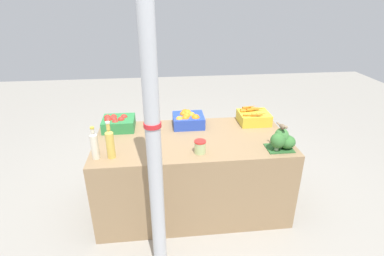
{
  "coord_description": "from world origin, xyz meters",
  "views": [
    {
      "loc": [
        -0.27,
        -2.44,
        1.99
      ],
      "look_at": [
        0.0,
        0.0,
        0.86
      ],
      "focal_mm": 28.0,
      "sensor_mm": 36.0,
      "label": 1
    }
  ],
  "objects_px": {
    "carrot_crate": "(254,117)",
    "orange_crate": "(188,119)",
    "support_pole": "(153,140)",
    "sparrow_bird": "(283,127)",
    "apple_crate": "(118,123)",
    "pickle_jar": "(200,147)",
    "juice_bottle_cloudy": "(95,145)",
    "juice_bottle_golden": "(110,143)",
    "broccoli_pile": "(282,140)"
  },
  "relations": [
    {
      "from": "carrot_crate",
      "to": "orange_crate",
      "type": "bearing_deg",
      "value": -179.68
    },
    {
      "from": "support_pole",
      "to": "sparrow_bird",
      "type": "height_order",
      "value": "support_pole"
    },
    {
      "from": "apple_crate",
      "to": "carrot_crate",
      "type": "xyz_separation_m",
      "value": [
        1.36,
        0.0,
        -0.0
      ]
    },
    {
      "from": "carrot_crate",
      "to": "pickle_jar",
      "type": "relative_size",
      "value": 2.72
    },
    {
      "from": "juice_bottle_cloudy",
      "to": "pickle_jar",
      "type": "distance_m",
      "value": 0.85
    },
    {
      "from": "orange_crate",
      "to": "pickle_jar",
      "type": "xyz_separation_m",
      "value": [
        0.04,
        -0.56,
        -0.01
      ]
    },
    {
      "from": "apple_crate",
      "to": "sparrow_bird",
      "type": "relative_size",
      "value": 2.27
    },
    {
      "from": "orange_crate",
      "to": "juice_bottle_cloudy",
      "type": "relative_size",
      "value": 1.09
    },
    {
      "from": "juice_bottle_golden",
      "to": "pickle_jar",
      "type": "distance_m",
      "value": 0.73
    },
    {
      "from": "orange_crate",
      "to": "pickle_jar",
      "type": "relative_size",
      "value": 2.72
    },
    {
      "from": "support_pole",
      "to": "juice_bottle_cloudy",
      "type": "bearing_deg",
      "value": 138.52
    },
    {
      "from": "support_pole",
      "to": "carrot_crate",
      "type": "xyz_separation_m",
      "value": [
        0.99,
        0.98,
        -0.29
      ]
    },
    {
      "from": "orange_crate",
      "to": "apple_crate",
      "type": "bearing_deg",
      "value": 179.95
    },
    {
      "from": "apple_crate",
      "to": "orange_crate",
      "type": "distance_m",
      "value": 0.68
    },
    {
      "from": "carrot_crate",
      "to": "juice_bottle_golden",
      "type": "height_order",
      "value": "juice_bottle_golden"
    },
    {
      "from": "apple_crate",
      "to": "juice_bottle_golden",
      "type": "relative_size",
      "value": 0.96
    },
    {
      "from": "orange_crate",
      "to": "sparrow_bird",
      "type": "relative_size",
      "value": 2.27
    },
    {
      "from": "orange_crate",
      "to": "juice_bottle_golden",
      "type": "xyz_separation_m",
      "value": [
        -0.68,
        -0.55,
        0.06
      ]
    },
    {
      "from": "apple_crate",
      "to": "carrot_crate",
      "type": "height_order",
      "value": "carrot_crate"
    },
    {
      "from": "broccoli_pile",
      "to": "juice_bottle_cloudy",
      "type": "xyz_separation_m",
      "value": [
        -1.54,
        0.02,
        0.03
      ]
    },
    {
      "from": "juice_bottle_cloudy",
      "to": "support_pole",
      "type": "bearing_deg",
      "value": -41.48
    },
    {
      "from": "sparrow_bird",
      "to": "juice_bottle_cloudy",
      "type": "bearing_deg",
      "value": -107.71
    },
    {
      "from": "support_pole",
      "to": "juice_bottle_golden",
      "type": "height_order",
      "value": "support_pole"
    },
    {
      "from": "juice_bottle_golden",
      "to": "sparrow_bird",
      "type": "xyz_separation_m",
      "value": [
        1.41,
        -0.02,
        0.08
      ]
    },
    {
      "from": "support_pole",
      "to": "apple_crate",
      "type": "distance_m",
      "value": 1.08
    },
    {
      "from": "broccoli_pile",
      "to": "juice_bottle_cloudy",
      "type": "relative_size",
      "value": 0.86
    },
    {
      "from": "carrot_crate",
      "to": "support_pole",
      "type": "bearing_deg",
      "value": -135.43
    },
    {
      "from": "orange_crate",
      "to": "carrot_crate",
      "type": "xyz_separation_m",
      "value": [
        0.67,
        0.0,
        -0.01
      ]
    },
    {
      "from": "juice_bottle_cloudy",
      "to": "pickle_jar",
      "type": "height_order",
      "value": "juice_bottle_cloudy"
    },
    {
      "from": "apple_crate",
      "to": "sparrow_bird",
      "type": "distance_m",
      "value": 1.53
    },
    {
      "from": "carrot_crate",
      "to": "sparrow_bird",
      "type": "height_order",
      "value": "sparrow_bird"
    },
    {
      "from": "orange_crate",
      "to": "sparrow_bird",
      "type": "height_order",
      "value": "sparrow_bird"
    },
    {
      "from": "juice_bottle_cloudy",
      "to": "juice_bottle_golden",
      "type": "distance_m",
      "value": 0.12
    },
    {
      "from": "juice_bottle_golden",
      "to": "sparrow_bird",
      "type": "distance_m",
      "value": 1.41
    },
    {
      "from": "carrot_crate",
      "to": "juice_bottle_cloudy",
      "type": "height_order",
      "value": "juice_bottle_cloudy"
    },
    {
      "from": "juice_bottle_cloudy",
      "to": "juice_bottle_golden",
      "type": "xyz_separation_m",
      "value": [
        0.12,
        0.0,
        0.01
      ]
    },
    {
      "from": "support_pole",
      "to": "apple_crate",
      "type": "xyz_separation_m",
      "value": [
        -0.36,
        0.98,
        -0.28
      ]
    },
    {
      "from": "broccoli_pile",
      "to": "juice_bottle_golden",
      "type": "xyz_separation_m",
      "value": [
        -1.42,
        0.02,
        0.05
      ]
    },
    {
      "from": "carrot_crate",
      "to": "juice_bottle_golden",
      "type": "bearing_deg",
      "value": -157.62
    },
    {
      "from": "juice_bottle_cloudy",
      "to": "sparrow_bird",
      "type": "bearing_deg",
      "value": -0.93
    },
    {
      "from": "carrot_crate",
      "to": "apple_crate",
      "type": "bearing_deg",
      "value": -179.87
    },
    {
      "from": "juice_bottle_cloudy",
      "to": "broccoli_pile",
      "type": "bearing_deg",
      "value": -0.76
    },
    {
      "from": "support_pole",
      "to": "pickle_jar",
      "type": "bearing_deg",
      "value": 48.78
    },
    {
      "from": "apple_crate",
      "to": "orange_crate",
      "type": "relative_size",
      "value": 1.0
    },
    {
      "from": "juice_bottle_cloudy",
      "to": "apple_crate",
      "type": "bearing_deg",
      "value": 78.21
    },
    {
      "from": "support_pole",
      "to": "juice_bottle_golden",
      "type": "xyz_separation_m",
      "value": [
        -0.36,
        0.42,
        -0.22
      ]
    },
    {
      "from": "support_pole",
      "to": "orange_crate",
      "type": "bearing_deg",
      "value": 71.74
    },
    {
      "from": "pickle_jar",
      "to": "carrot_crate",
      "type": "bearing_deg",
      "value": 41.8
    },
    {
      "from": "orange_crate",
      "to": "juice_bottle_golden",
      "type": "distance_m",
      "value": 0.88
    },
    {
      "from": "broccoli_pile",
      "to": "juice_bottle_cloudy",
      "type": "distance_m",
      "value": 1.54
    }
  ]
}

